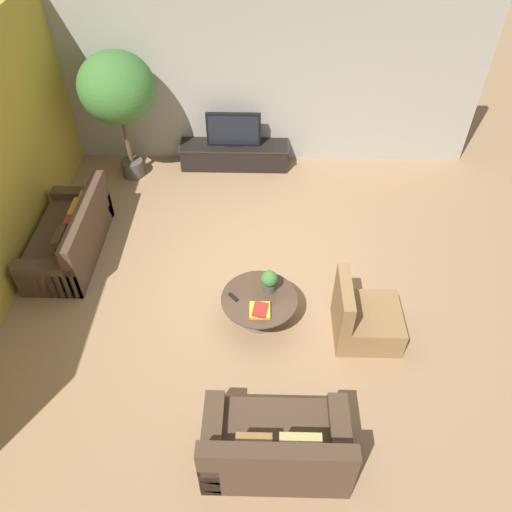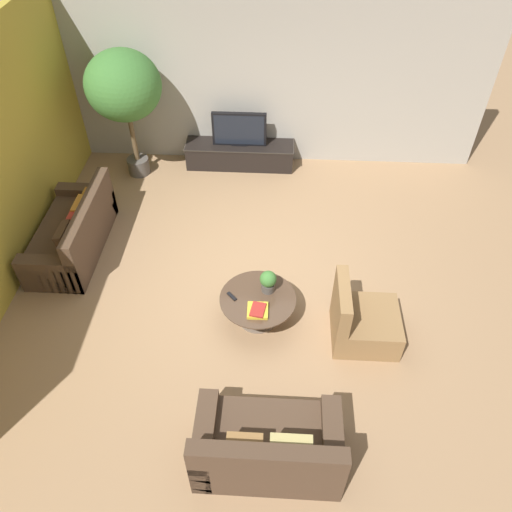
# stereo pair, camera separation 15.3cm
# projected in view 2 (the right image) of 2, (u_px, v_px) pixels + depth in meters

# --- Properties ---
(ground_plane) EXTENTS (24.00, 24.00, 0.00)m
(ground_plane) POSITION_uv_depth(u_px,v_px,m) (252.00, 285.00, 6.88)
(ground_plane) COLOR #9E7A56
(back_wall_stone) EXTENTS (7.40, 0.12, 3.00)m
(back_wall_stone) POSITION_uv_depth(u_px,v_px,m) (264.00, 77.00, 8.18)
(back_wall_stone) COLOR #A39E93
(back_wall_stone) RESTS_ON ground
(media_console) EXTENTS (1.91, 0.50, 0.43)m
(media_console) POSITION_uv_depth(u_px,v_px,m) (240.00, 154.00, 8.85)
(media_console) COLOR black
(media_console) RESTS_ON ground
(television) EXTENTS (0.93, 0.13, 0.60)m
(television) POSITION_uv_depth(u_px,v_px,m) (239.00, 129.00, 8.51)
(television) COLOR black
(television) RESTS_ON media_console
(coffee_table) EXTENTS (0.96, 0.96, 0.38)m
(coffee_table) POSITION_uv_depth(u_px,v_px,m) (258.00, 304.00, 6.29)
(coffee_table) COLOR #756656
(coffee_table) RESTS_ON ground
(couch_by_wall) EXTENTS (0.84, 1.80, 0.84)m
(couch_by_wall) POSITION_uv_depth(u_px,v_px,m) (74.00, 234.00, 7.22)
(couch_by_wall) COLOR #4C3828
(couch_by_wall) RESTS_ON ground
(couch_near_entry) EXTENTS (1.45, 0.84, 0.84)m
(couch_near_entry) POSITION_uv_depth(u_px,v_px,m) (268.00, 447.00, 4.93)
(couch_near_entry) COLOR #4C3828
(couch_near_entry) RESTS_ON ground
(armchair_wicker) EXTENTS (0.80, 0.76, 0.86)m
(armchair_wicker) POSITION_uv_depth(u_px,v_px,m) (362.00, 322.00, 6.08)
(armchair_wicker) COLOR olive
(armchair_wicker) RESTS_ON ground
(potted_palm_tall) EXTENTS (1.19, 1.19, 2.16)m
(potted_palm_tall) POSITION_uv_depth(u_px,v_px,m) (124.00, 88.00, 7.74)
(potted_palm_tall) COLOR #514C47
(potted_palm_tall) RESTS_ON ground
(potted_plant_tabletop) EXTENTS (0.21, 0.21, 0.31)m
(potted_plant_tabletop) POSITION_uv_depth(u_px,v_px,m) (268.00, 281.00, 6.19)
(potted_plant_tabletop) COLOR #514C47
(potted_plant_tabletop) RESTS_ON coffee_table
(book_stack) EXTENTS (0.26, 0.27, 0.07)m
(book_stack) POSITION_uv_depth(u_px,v_px,m) (258.00, 310.00, 6.03)
(book_stack) COLOR gold
(book_stack) RESTS_ON coffee_table
(remote_black) EXTENTS (0.14, 0.15, 0.02)m
(remote_black) POSITION_uv_depth(u_px,v_px,m) (232.00, 296.00, 6.22)
(remote_black) COLOR black
(remote_black) RESTS_ON coffee_table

